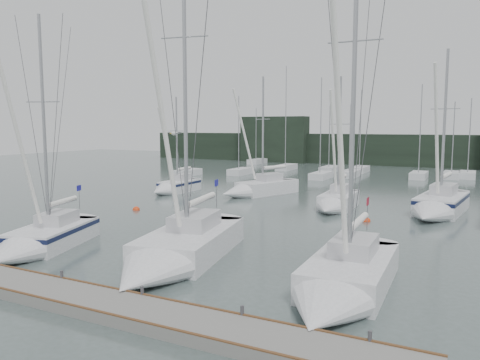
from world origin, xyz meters
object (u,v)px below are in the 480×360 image
Objects in this scene: sailboat_near_center at (172,255)px; sailboat_mid_a at (173,187)px; sailboat_near_left at (37,242)px; buoy_a at (209,221)px; sailboat_mid_b at (254,189)px; buoy_c at (136,210)px; buoy_b at (366,221)px; sailboat_mid_d at (437,207)px; sailboat_mid_c at (335,203)px; sailboat_near_right at (340,286)px.

sailboat_mid_a is (-13.78, 19.61, -0.06)m from sailboat_near_center.
buoy_a is (3.73, 10.63, -0.54)m from sailboat_near_left.
buoy_c is at bearing -91.77° from sailboat_mid_b.
sailboat_near_left is at bearing -130.53° from buoy_b.
buoy_b is at bearing -15.13° from sailboat_mid_a.
buoy_a is (-13.51, -9.05, -0.65)m from sailboat_mid_d.
sailboat_near_left reaches higher than sailboat_mid_a.
buoy_c is at bearing -167.42° from buoy_b.
sailboat_mid_d is (23.42, -0.89, 0.11)m from sailboat_mid_a.
sailboat_near_center is 10.42m from buoy_a.
sailboat_mid_d is (15.83, -2.91, 0.07)m from sailboat_mid_b.
sailboat_mid_d reaches higher than buoy_b.
sailboat_near_center is 31.73× the size of buoy_b.
sailboat_mid_a is (-6.19, 20.58, -0.01)m from sailboat_near_left.
sailboat_near_left reaches higher than sailboat_mid_c.
sailboat_mid_c is (16.36, -2.03, 0.01)m from sailboat_mid_a.
sailboat_mid_d is (9.65, 18.71, 0.05)m from sailboat_near_center.
sailboat_mid_c is at bearing -164.14° from sailboat_mid_d.
sailboat_near_center is at bearing -10.05° from sailboat_near_left.
sailboat_near_right is 1.38× the size of sailboat_mid_b.
sailboat_near_right reaches higher than sailboat_mid_a.
buoy_c is (2.84, -8.84, -0.54)m from sailboat_mid_a.
buoy_b is (9.46, 4.80, 0.00)m from buoy_a.
sailboat_mid_a is at bearing 107.81° from buoy_c.
sailboat_mid_b is 0.92× the size of sailboat_mid_d.
sailboat_mid_a is 0.77× the size of sailboat_mid_d.
sailboat_near_left reaches higher than buoy_c.
sailboat_mid_c is 19.24× the size of buoy_b.
buoy_c is at bearing 88.57° from sailboat_near_left.
sailboat_mid_c is 0.85× the size of sailboat_mid_d.
sailboat_mid_d reaches higher than sailboat_mid_b.
buoy_b and buoy_c have the same top height.
sailboat_near_left is at bearing -121.10° from sailboat_mid_c.
buoy_c is at bearing 171.12° from buoy_a.
sailboat_mid_b is (1.41, 22.59, 0.03)m from sailboat_near_left.
buoy_b is at bearing 96.69° from sailboat_near_right.
sailboat_near_center is 21.05m from sailboat_mid_d.
sailboat_near_right is 19.32m from sailboat_mid_d.
sailboat_mid_b is 20.75× the size of buoy_b.
sailboat_mid_a is 20.06m from buoy_b.
sailboat_mid_d is 22.07m from buoy_c.
sailboat_near_right is at bearing -43.22° from sailboat_mid_a.
sailboat_mid_d reaches higher than sailboat_mid_c.
buoy_a is at bearing -139.42° from sailboat_mid_d.
buoy_a is 1.17× the size of buoy_c.
sailboat_mid_c is 10.22m from buoy_a.
sailboat_mid_b reaches higher than sailboat_mid_a.
sailboat_near_left is 0.72× the size of sailboat_near_center.
sailboat_near_right is at bearing -88.65° from sailboat_mid_d.
sailboat_mid_b is at bearing 14.60° from sailboat_mid_a.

